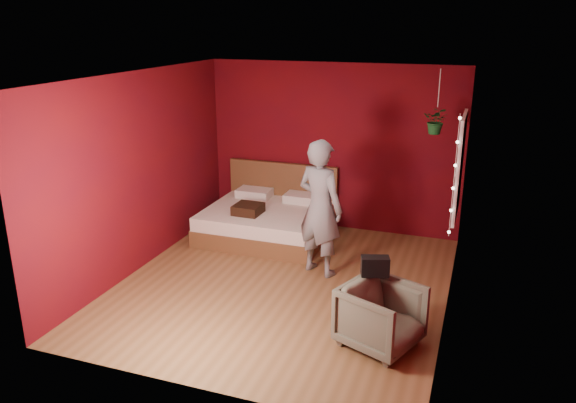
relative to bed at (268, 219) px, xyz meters
name	(u,v)px	position (x,y,z in m)	size (l,w,h in m)	color
floor	(284,284)	(0.80, -1.51, -0.26)	(4.50, 4.50, 0.00)	brown
room_walls	(283,156)	(0.80, -1.51, 1.42)	(4.04, 4.54, 2.62)	#5F0A0D
window	(459,166)	(2.77, -0.61, 1.24)	(0.05, 0.97, 1.27)	white
fairy_lights	(454,177)	(2.74, -1.13, 1.24)	(0.04, 0.04, 1.45)	silver
bed	(268,219)	(0.00, 0.00, 0.00)	(1.83, 1.55, 1.00)	brown
person	(320,208)	(1.12, -1.01, 0.64)	(0.66, 0.43, 1.80)	slate
armchair	(381,316)	(2.21, -2.49, 0.07)	(0.71, 0.73, 0.67)	#5C5A49
handbag	(375,266)	(2.09, -2.25, 0.51)	(0.29, 0.14, 0.21)	black
throw_pillow	(248,209)	(-0.18, -0.36, 0.27)	(0.39, 0.39, 0.14)	#321B10
hanging_plant	(437,121)	(2.39, 0.09, 1.66)	(0.36, 0.32, 0.86)	silver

